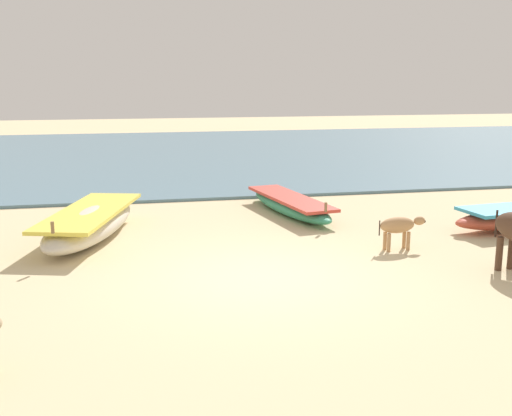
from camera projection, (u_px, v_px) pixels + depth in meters
name	position (u px, v px, depth m)	size (l,w,h in m)	color
ground	(263.00, 278.00, 10.06)	(80.00, 80.00, 0.00)	beige
sea_water	(176.00, 154.00, 25.87)	(60.00, 20.00, 0.08)	slate
fishing_boat_3	(290.00, 204.00, 14.70)	(1.46, 3.93, 0.60)	#338C66
fishing_boat_4	(90.00, 223.00, 12.50)	(2.27, 4.33, 0.78)	beige
calf_near_tan	(399.00, 226.00, 11.59)	(0.97, 0.33, 0.63)	tan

